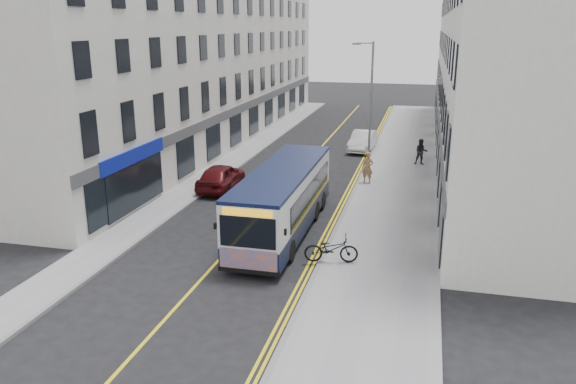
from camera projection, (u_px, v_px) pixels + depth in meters
The scene contains 17 objects.
ground at pixel (232, 246), 23.69m from camera, with size 140.00×140.00×0.00m, color black.
pavement_east at pixel (398, 180), 33.39m from camera, with size 4.50×64.00×0.12m, color gray.
pavement_west at pixel (220, 169), 35.98m from camera, with size 2.00×64.00×0.12m, color gray.
kerb_east at pixel (360, 178), 33.91m from camera, with size 0.18×64.00×0.13m, color slate.
kerb_west at pixel (235, 170), 35.75m from camera, with size 0.18×64.00×0.13m, color slate.
road_centre_line at pixel (296, 175), 34.85m from camera, with size 0.12×64.00×0.01m, color yellow.
road_dbl_yellow_inner at pixel (353, 178), 34.03m from camera, with size 0.10×64.00×0.01m, color yellow.
road_dbl_yellow_outer at pixel (356, 179), 33.99m from camera, with size 0.10×64.00×0.01m, color yellow.
terrace_east at pixel (488, 62), 38.71m from camera, with size 6.00×46.00×13.00m, color white.
terrace_west at pixel (210, 58), 43.42m from camera, with size 6.00×46.00×13.00m, color silver.
streetlamp at pixel (370, 102), 34.49m from camera, with size 1.32×0.18×8.00m.
city_bus at pixel (283, 198), 24.72m from camera, with size 2.39×10.21×2.96m.
bicycle at pixel (331, 249), 21.65m from camera, with size 0.73×2.08×1.09m, color black.
pedestrian_near at pixel (368, 168), 32.42m from camera, with size 0.66×0.44×1.82m, color olive.
pedestrian_far at pixel (421, 152), 36.69m from camera, with size 0.82×0.64×1.70m, color black.
car_white at pixel (363, 141), 41.38m from camera, with size 1.52×4.35×1.43m, color silver.
car_maroon at pixel (221, 176), 31.63m from camera, with size 1.76×4.36×1.49m, color #4D0C10.
Camera 1 is at (7.61, -20.82, 8.99)m, focal length 35.00 mm.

